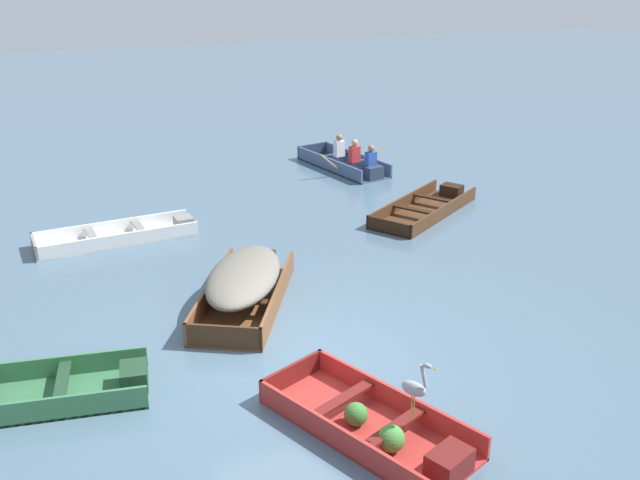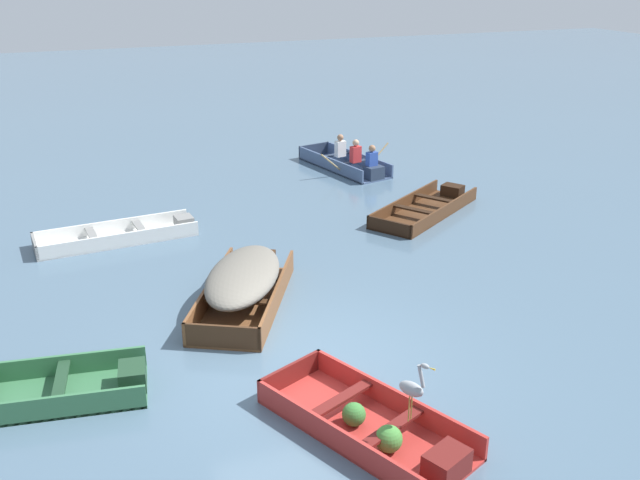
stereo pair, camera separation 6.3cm
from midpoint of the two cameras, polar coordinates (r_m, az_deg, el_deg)
The scene contains 8 objects.
ground_plane at distance 10.59m, azimuth -1.09°, elevation -9.78°, with size 80.00×80.00×0.00m, color slate.
dinghy_red_foreground at distance 9.12m, azimuth 4.51°, elevation -14.70°, with size 2.18×3.05×0.37m.
skiff_dark_varnish_near_moored at distance 16.74m, azimuth 8.69°, elevation 2.57°, with size 3.36×2.73×0.31m.
skiff_green_mid_moored at distance 10.43m, azimuth -21.59°, elevation -11.28°, with size 3.29×1.52×0.35m.
skiff_wooden_brown_far_moored at distance 12.11m, azimuth -5.96°, elevation -3.19°, with size 2.52×3.25×0.77m.
skiff_white_outer_moored at distance 15.45m, azimuth -15.38°, elevation 0.38°, with size 3.32×1.18×0.31m.
rowboat_slate_blue_with_crew at distance 19.83m, azimuth 2.40°, elevation 6.23°, with size 2.23×3.23×0.93m.
heron_on_dinghy at distance 8.59m, azimuth 7.63°, elevation -11.61°, with size 0.31×0.43×0.84m.
Camera 2 is at (-3.06, -8.48, 5.55)m, focal length 40.00 mm.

